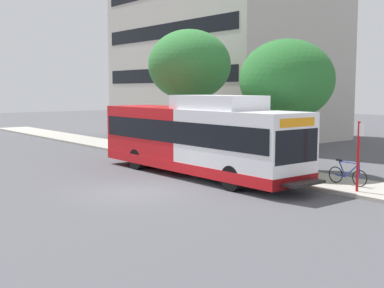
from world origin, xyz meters
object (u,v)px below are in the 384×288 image
Objects in this scene: bicycle_parked at (348,174)px; transit_bus at (197,138)px; bus_stop_sign_pole at (358,151)px; street_tree_mid_block at (190,65)px; street_tree_near_stop at (287,80)px.

transit_bus is at bearing 115.58° from bicycle_parked.
bus_stop_sign_pole reaches higher than bicycle_parked.
transit_bus reaches higher than bus_stop_sign_pole.
transit_bus is 1.70× the size of street_tree_mid_block.
street_tree_mid_block reaches higher than bicycle_parked.
bicycle_parked is (0.86, 1.00, -1.09)m from bus_stop_sign_pole.
transit_bus is 4.71× the size of bus_stop_sign_pole.
bus_stop_sign_pole is 1.71m from bicycle_parked.
bus_stop_sign_pole is 5.97m from street_tree_near_stop.
bus_stop_sign_pole is at bearing -99.11° from street_tree_mid_block.
bicycle_parked is at bearing -64.42° from transit_bus.
street_tree_mid_block is at bearing 84.31° from bicycle_parked.
transit_bus is at bearing -125.51° from street_tree_mid_block.
street_tree_mid_block reaches higher than transit_bus.
street_tree_mid_block is (4.00, 5.60, 3.58)m from transit_bus.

